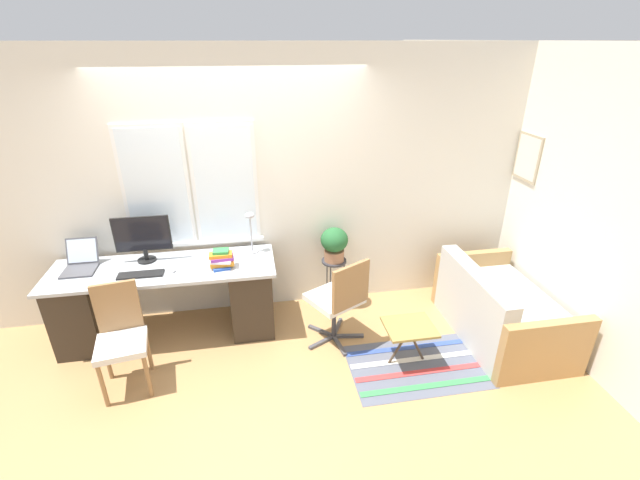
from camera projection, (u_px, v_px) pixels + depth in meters
The scene contains 17 objects.
ground_plane at pixel (251, 345), 4.18m from camera, with size 14.00×14.00×0.00m, color tan.
wall_back_with_window at pixel (238, 190), 4.27m from camera, with size 9.00×0.12×2.70m.
wall_right_with_picture at pixel (558, 197), 4.07m from camera, with size 0.08×9.00×2.70m.
desk at pixel (169, 299), 4.18m from camera, with size 2.09×0.67×0.76m.
laptop at pixel (80, 263), 3.98m from camera, with size 0.28×0.35×0.25m.
monitor at pixel (143, 237), 4.05m from camera, with size 0.52×0.17×0.46m.
keyboard at pixel (141, 275), 3.89m from camera, with size 0.40×0.13×0.02m.
mouse at pixel (174, 270), 3.95m from camera, with size 0.03×0.06×0.03m.
desk_lamp at pixel (251, 227), 4.21m from camera, with size 0.13×0.13×0.42m.
book_stack at pixel (221, 259), 3.99m from camera, with size 0.23×0.18×0.18m.
desk_chair_wooden at pixel (121, 336), 3.53m from camera, with size 0.45×0.46×0.92m.
office_chair_swivel at pixel (339, 299), 4.02m from camera, with size 0.60×0.61×0.92m.
couch_loveseat at pixel (499, 312), 4.23m from camera, with size 0.85×1.39×0.74m.
plant_stand at pixel (334, 265), 4.59m from camera, with size 0.27×0.27×0.57m.
potted_plant at pixel (334, 243), 4.47m from camera, with size 0.29×0.29×0.37m.
floor_rug_striped at pixel (416, 366), 3.91m from camera, with size 1.21×0.77×0.01m.
folding_stool at pixel (409, 329), 3.81m from camera, with size 0.44×0.37×0.41m.
Camera 1 is at (0.09, -3.41, 2.71)m, focal length 24.00 mm.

